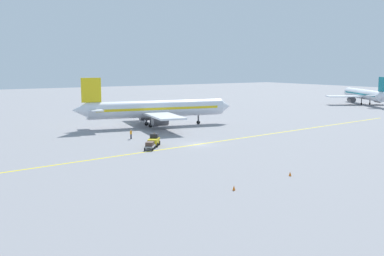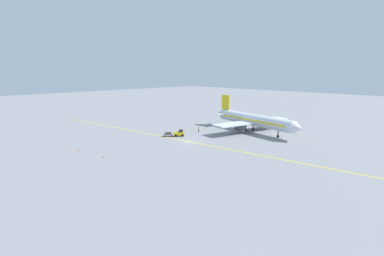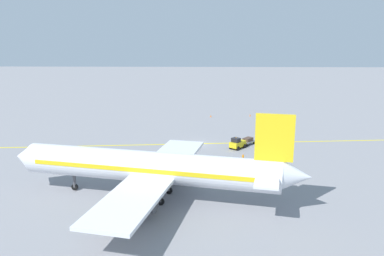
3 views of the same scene
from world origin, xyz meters
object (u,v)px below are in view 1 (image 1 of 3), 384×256
Objects in this scene: baggage_tug_white at (154,140)px; ground_crew_worker at (131,134)px; airplane_at_gate at (155,109)px; traffic_cone_near_nose at (234,188)px; traffic_cone_mid_apron at (290,174)px; baggage_cart_trailing at (150,145)px; airplane_distant_taxiing at (364,95)px.

ground_crew_worker is at bearing -179.38° from baggage_tug_white.
airplane_at_gate is 51.88m from traffic_cone_near_nose.
ground_crew_worker is at bearing -173.40° from traffic_cone_mid_apron.
airplane_at_gate is at bearing 150.72° from baggage_tug_white.
airplane_at_gate is at bearing 149.53° from baggage_cart_trailing.
airplane_distant_taxiing is 104.30m from baggage_cart_trailing.
traffic_cone_near_nose is 1.00× the size of traffic_cone_mid_apron.
airplane_distant_taxiing is at bearing 102.78° from ground_crew_worker.
traffic_cone_near_nose is at bearing -82.72° from traffic_cone_mid_apron.
airplane_at_gate is at bearing 136.54° from ground_crew_worker.
ground_crew_worker is (21.98, -96.93, -2.43)m from airplane_distant_taxiing.
airplane_distant_taxiing is 52.36× the size of traffic_cone_mid_apron.
baggage_tug_white is 3.30m from baggage_cart_trailing.
baggage_tug_white is at bearing 0.62° from ground_crew_worker.
traffic_cone_mid_apron is at bearing 8.46° from baggage_tug_white.
airplane_distant_taxiing is 117.90m from traffic_cone_near_nose.
airplane_distant_taxiing is at bearing 108.43° from baggage_cart_trailing.
traffic_cone_near_nose is at bearing -19.45° from airplane_at_gate.
ground_crew_worker is (-10.98, 1.99, 0.15)m from baggage_cart_trailing.
airplane_at_gate is 64.21× the size of traffic_cone_mid_apron.
baggage_tug_white is 1.95× the size of ground_crew_worker.
baggage_tug_white reaches higher than traffic_cone_mid_apron.
baggage_tug_white is (30.40, -96.84, -2.44)m from airplane_distant_taxiing.
airplane_distant_taxiing is 109.08m from traffic_cone_mid_apron.
airplane_at_gate reaches higher than baggage_cart_trailing.
baggage_tug_white reaches higher than baggage_cart_trailing.
ground_crew_worker is at bearing -77.22° from airplane_distant_taxiing.
baggage_cart_trailing is 24.95m from traffic_cone_mid_apron.
baggage_tug_white is 27.05m from traffic_cone_mid_apron.
traffic_cone_mid_apron is (47.60, -7.71, -3.43)m from airplane_at_gate.
baggage_cart_trailing is (2.56, -2.08, -0.14)m from baggage_tug_white.
airplane_at_gate is 24.06m from baggage_tug_white.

